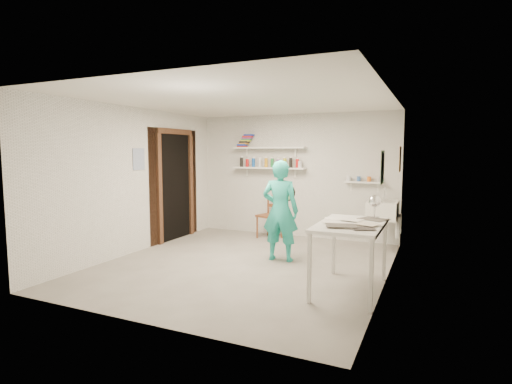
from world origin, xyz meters
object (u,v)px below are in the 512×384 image
at_px(belfast_sink, 383,210).
at_px(wall_clock, 286,193).
at_px(wooden_chair, 270,216).
at_px(desk_lamp, 375,201).
at_px(man, 280,211).
at_px(work_table, 350,257).

xyz_separation_m(belfast_sink, wall_clock, (-1.34, -1.04, 0.33)).
relative_size(wooden_chair, desk_lamp, 5.65).
relative_size(man, desk_lamp, 10.01).
bearing_deg(wooden_chair, wall_clock, -39.49).
xyz_separation_m(wall_clock, wooden_chair, (-0.77, 1.18, -0.60)).
bearing_deg(wooden_chair, belfast_sink, 13.51).
relative_size(man, wooden_chair, 1.77).
xyz_separation_m(man, wall_clock, (0.02, 0.22, 0.26)).
bearing_deg(belfast_sink, man, -137.23).
bearing_deg(work_table, belfast_sink, 87.12).
relative_size(wall_clock, work_table, 0.22).
distance_m(belfast_sink, wall_clock, 1.73).
bearing_deg(belfast_sink, wall_clock, -142.27).
xyz_separation_m(man, desk_lamp, (1.45, -0.43, 0.27)).
height_order(wooden_chair, work_table, wooden_chair).
xyz_separation_m(belfast_sink, work_table, (-0.11, -2.19, -0.29)).
height_order(man, wall_clock, man).
distance_m(wall_clock, work_table, 1.79).
bearing_deg(belfast_sink, desk_lamp, -86.80).
bearing_deg(man, desk_lamp, 158.97).
xyz_separation_m(wall_clock, work_table, (1.23, -1.15, -0.62)).
bearing_deg(desk_lamp, wall_clock, 155.63).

